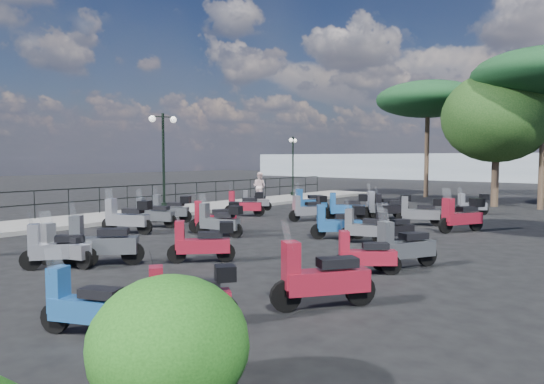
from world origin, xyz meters
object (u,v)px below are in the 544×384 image
Objects in this scene: scooter_4 at (255,202)px; scooter_7 at (101,243)px; pine_2 at (428,100)px; lamp_post_2 at (293,162)px; scooter_17 at (190,297)px; scooter_21 at (420,212)px; scooter_18 at (364,256)px; scooter_15 at (309,209)px; scooter_25 at (404,247)px; scooter_26 at (462,216)px; scooter_20 at (393,229)px; broadleaf_tree at (497,117)px; scooter_22 at (383,207)px; scooter_8 at (216,218)px; scooter_13 at (219,221)px; scooter_19 at (365,229)px; lamp_post_1 at (163,154)px; scooter_23 at (86,307)px; scooter_27 at (472,205)px; scooter_14 at (339,223)px; scooter_16 at (391,207)px; scooter_24 at (321,279)px; scooter_2 at (154,215)px; scooter_9 at (245,204)px; scooter_10 at (347,207)px; scooter_11 at (63,248)px; scooter_3 at (171,209)px; pedestrian_far at (259,186)px; scooter_6 at (57,249)px; scooter_12 at (202,243)px; scooter_1 at (127,217)px.

scooter_4 is 0.82× the size of scooter_7.
scooter_7 is 0.20× the size of pine_2.
scooter_17 is at bearing -76.86° from lamp_post_2.
scooter_21 is (3.01, 11.07, -0.01)m from scooter_7.
scooter_4 is 14.52m from pine_2.
lamp_post_2 is at bearing -136.80° from pine_2.
scooter_4 is 12.91m from scooter_18.
scooter_25 is at bearing 167.91° from scooter_15.
scooter_20 is at bearing 103.44° from scooter_26.
broadleaf_tree is 6.52m from pine_2.
scooter_22 is (-2.87, 5.00, 0.09)m from scooter_20.
scooter_8 is at bearing 166.69° from scooter_4.
scooter_13 is 4.53m from scooter_19.
scooter_7 is at bearing -86.00° from lamp_post_2.
lamp_post_1 is at bearing 49.10° from scooter_13.
scooter_25 is at bearing 162.29° from scooter_22.
scooter_23 is 18.28m from scooter_27.
lamp_post_2 is 15.70m from scooter_14.
scooter_17 is at bearing 154.71° from scooter_14.
scooter_13 reaches higher than scooter_17.
scooter_23 is at bearing 173.03° from scooter_8.
scooter_14 is 1.12× the size of scooter_18.
scooter_16 is 0.86× the size of scooter_24.
scooter_9 is (0.26, 4.51, 0.05)m from scooter_2.
scooter_10 is 5.32m from scooter_19.
scooter_7 reaches higher than scooter_24.
scooter_22 is at bearing -50.67° from scooter_7.
scooter_13 is at bearing 169.03° from scooter_4.
scooter_15 is (-1.03, -1.21, -0.03)m from scooter_10.
scooter_25 is (13.70, -3.97, -2.18)m from lamp_post_1.
scooter_11 is 0.22× the size of broadleaf_tree.
scooter_21 is (3.92, 1.54, 0.02)m from scooter_15.
pine_2 is at bearing -36.51° from scooter_26.
scooter_7 is 9.84m from scooter_9.
scooter_11 is (4.26, -6.45, -0.08)m from scooter_3.
scooter_3 is at bearing -0.29° from scooter_17.
scooter_4 is (3.17, -7.14, -1.82)m from lamp_post_2.
lamp_post_1 is at bearing 24.42° from scooter_11.
scooter_22 reaches higher than scooter_2.
scooter_10 is 1.09× the size of scooter_23.
lamp_post_2 is 0.50× the size of pine_2.
scooter_24 is at bearing -136.90° from scooter_13.
scooter_7 is 5.98m from scooter_18.
scooter_7 is 12.22m from scooter_16.
pedestrian_far is 11.56m from scooter_13.
scooter_17 is (5.14, -0.56, -0.01)m from scooter_6.
scooter_12 is 0.89× the size of scooter_23.
scooter_9 is at bearing 36.52° from scooter_26.
scooter_6 is at bearing 140.95° from scooter_21.
scooter_1 reaches higher than scooter_11.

